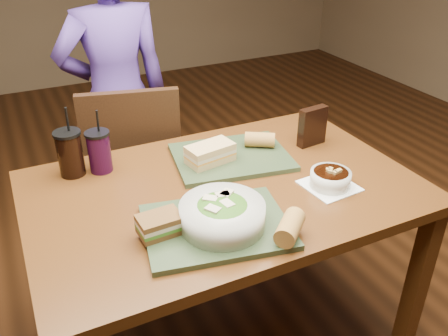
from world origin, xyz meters
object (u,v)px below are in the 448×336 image
(diner, at_px, (117,99))
(salad_bowl, at_px, (222,214))
(dining_table, at_px, (224,208))
(chair_far, at_px, (130,172))
(baguette_near, at_px, (290,227))
(cup_berry, at_px, (99,151))
(sandwich_far, at_px, (210,153))
(tray_far, at_px, (231,157))
(soup_bowl, at_px, (330,178))
(baguette_far, at_px, (260,140))
(tray_near, at_px, (216,227))
(cup_cola, at_px, (70,153))
(sandwich_near, at_px, (160,224))
(chip_bag, at_px, (312,126))

(diner, distance_m, salad_bowl, 1.18)
(dining_table, distance_m, chair_far, 0.66)
(salad_bowl, bearing_deg, baguette_near, -40.96)
(baguette_near, xyz_separation_m, cup_berry, (-0.38, 0.64, 0.03))
(sandwich_far, bearing_deg, tray_far, 7.80)
(tray_far, bearing_deg, dining_table, -123.93)
(soup_bowl, relative_size, baguette_far, 1.57)
(tray_near, distance_m, salad_bowl, 0.05)
(diner, xyz_separation_m, cup_cola, (-0.33, -0.65, 0.08))
(tray_near, xyz_separation_m, sandwich_far, (0.14, 0.36, 0.04))
(cup_cola, bearing_deg, tray_far, -14.82)
(tray_far, xyz_separation_m, soup_bowl, (0.21, -0.32, 0.02))
(sandwich_near, bearing_deg, baguette_far, 33.91)
(baguette_far, bearing_deg, tray_far, -172.82)
(diner, height_order, sandwich_far, diner)
(tray_near, xyz_separation_m, cup_cola, (-0.32, 0.52, 0.07))
(chair_far, relative_size, chip_bag, 6.10)
(dining_table, distance_m, sandwich_near, 0.36)
(dining_table, distance_m, soup_bowl, 0.38)
(sandwich_near, height_order, baguette_far, same)
(diner, distance_m, cup_cola, 0.74)
(cup_berry, bearing_deg, chip_bag, -10.86)
(soup_bowl, distance_m, chip_bag, 0.32)
(tray_far, distance_m, cup_cola, 0.58)
(soup_bowl, bearing_deg, chip_bag, 66.32)
(tray_far, relative_size, chip_bag, 2.72)
(soup_bowl, bearing_deg, salad_bowl, -171.66)
(tray_far, bearing_deg, tray_near, -122.35)
(tray_near, bearing_deg, sandwich_near, 168.60)
(sandwich_far, distance_m, cup_cola, 0.49)
(soup_bowl, xyz_separation_m, chip_bag, (0.13, 0.29, 0.05))
(salad_bowl, relative_size, sandwich_far, 1.37)
(cup_berry, bearing_deg, diner, 70.96)
(sandwich_near, bearing_deg, cup_berry, 97.40)
(cup_berry, distance_m, chip_bag, 0.81)
(chair_far, distance_m, salad_bowl, 0.90)
(chair_far, bearing_deg, tray_far, -59.07)
(dining_table, relative_size, baguette_near, 10.62)
(baguette_near, bearing_deg, tray_near, 138.68)
(sandwich_far, bearing_deg, chair_far, 111.39)
(tray_near, xyz_separation_m, chip_bag, (0.58, 0.34, 0.07))
(chair_far, distance_m, baguette_near, 1.03)
(salad_bowl, distance_m, baguette_near, 0.20)
(baguette_near, relative_size, chip_bag, 0.79)
(baguette_near, distance_m, chip_bag, 0.64)
(diner, distance_m, baguette_near, 1.32)
(tray_far, bearing_deg, diner, 105.68)
(diner, relative_size, sandwich_far, 8.25)
(salad_bowl, bearing_deg, soup_bowl, 8.34)
(soup_bowl, bearing_deg, baguette_near, -146.11)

